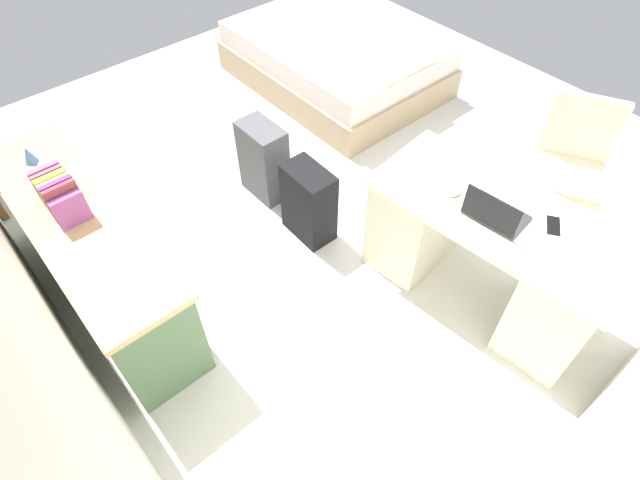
# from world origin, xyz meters

# --- Properties ---
(ground_plane) EXTENTS (5.60, 5.60, 0.00)m
(ground_plane) POSITION_xyz_m (0.00, 0.00, 0.00)
(ground_plane) COLOR silver
(desk) EXTENTS (1.50, 0.82, 0.74)m
(desk) POSITION_xyz_m (-1.33, -0.11, 0.39)
(desk) COLOR beige
(desk) RESTS_ON ground_plane
(office_chair) EXTENTS (0.62, 0.62, 0.94)m
(office_chair) POSITION_xyz_m (-1.26, -1.04, 0.42)
(office_chair) COLOR black
(office_chair) RESTS_ON ground_plane
(credenza) EXTENTS (1.80, 0.48, 0.73)m
(credenza) POSITION_xyz_m (0.18, 1.67, 0.36)
(credenza) COLOR #4C6B47
(credenza) RESTS_ON ground_plane
(bed) EXTENTS (1.91, 1.41, 0.58)m
(bed) POSITION_xyz_m (1.09, -1.10, 0.24)
(bed) COLOR tan
(bed) RESTS_ON ground_plane
(suitcase_black) EXTENTS (0.36, 0.23, 0.56)m
(suitcase_black) POSITION_xyz_m (-0.24, 0.35, 0.28)
(suitcase_black) COLOR black
(suitcase_black) RESTS_ON ground_plane
(suitcase_spare_grey) EXTENTS (0.36, 0.22, 0.59)m
(suitcase_spare_grey) POSITION_xyz_m (0.31, 0.33, 0.30)
(suitcase_spare_grey) COLOR #4C4C51
(suitcase_spare_grey) RESTS_ON ground_plane
(laptop) EXTENTS (0.33, 0.25, 0.21)m
(laptop) POSITION_xyz_m (-1.34, -0.02, 0.79)
(laptop) COLOR #333338
(laptop) RESTS_ON desk
(computer_mouse) EXTENTS (0.07, 0.11, 0.03)m
(computer_mouse) POSITION_xyz_m (-1.07, -0.03, 0.75)
(computer_mouse) COLOR white
(computer_mouse) RESTS_ON desk
(cell_phone_near_laptop) EXTENTS (0.13, 0.15, 0.01)m
(cell_phone_near_laptop) POSITION_xyz_m (-1.58, -0.22, 0.74)
(cell_phone_near_laptop) COLOR black
(cell_phone_near_laptop) RESTS_ON desk
(book_row) EXTENTS (0.32, 0.17, 0.24)m
(book_row) POSITION_xyz_m (0.25, 1.67, 0.83)
(book_row) COLOR #994C99
(book_row) RESTS_ON credenza
(figurine_small) EXTENTS (0.08, 0.08, 0.11)m
(figurine_small) POSITION_xyz_m (0.77, 1.67, 0.78)
(figurine_small) COLOR #4C7FBF
(figurine_small) RESTS_ON credenza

